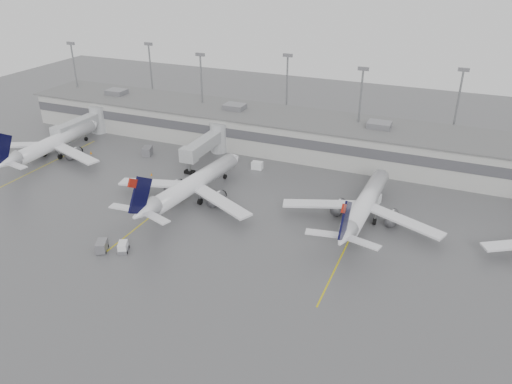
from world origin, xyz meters
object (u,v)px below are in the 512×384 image
at_px(baggage_tug, 123,248).
at_px(jet_mid_right, 364,204).
at_px(jet_far_left, 52,143).
at_px(jet_mid_left, 191,185).

bearing_deg(baggage_tug, jet_mid_right, 10.36).
height_order(jet_far_left, jet_mid_left, jet_mid_left).
relative_size(jet_far_left, jet_mid_right, 1.03).
distance_m(jet_mid_right, baggage_tug, 41.63).
relative_size(jet_mid_left, jet_mid_right, 1.04).
relative_size(jet_mid_left, baggage_tug, 11.47).
xyz_separation_m(jet_mid_left, baggage_tug, (-1.32, -19.91, -2.74)).
bearing_deg(jet_mid_left, jet_far_left, 177.61).
xyz_separation_m(jet_far_left, baggage_tug, (39.16, -26.76, -2.71)).
height_order(jet_far_left, jet_mid_right, jet_far_left).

